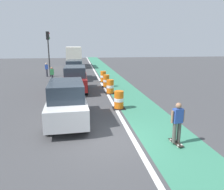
% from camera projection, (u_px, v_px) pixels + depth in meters
% --- Properties ---
extents(ground_plane, '(100.00, 100.00, 0.00)m').
position_uv_depth(ground_plane, '(111.00, 139.00, 8.94)').
color(ground_plane, '#424244').
extents(bike_lane_strip, '(2.50, 80.00, 0.01)m').
position_uv_depth(bike_lane_strip, '(118.00, 84.00, 20.82)').
color(bike_lane_strip, '#387F60').
rests_on(bike_lane_strip, ground).
extents(lane_divider_stripe, '(0.20, 80.00, 0.01)m').
position_uv_depth(lane_divider_stripe, '(102.00, 84.00, 20.60)').
color(lane_divider_stripe, silver).
rests_on(lane_divider_stripe, ground).
extents(skateboarder_on_lane, '(0.57, 0.82, 1.69)m').
position_uv_depth(skateboarder_on_lane, '(177.00, 122.00, 8.30)').
color(skateboarder_on_lane, black).
rests_on(skateboarder_on_lane, ground).
extents(parked_suv_nearest, '(2.07, 4.67, 2.04)m').
position_uv_depth(parked_suv_nearest, '(67.00, 102.00, 10.69)').
color(parked_suv_nearest, silver).
rests_on(parked_suv_nearest, ground).
extents(parked_suv_second, '(1.95, 4.62, 2.04)m').
position_uv_depth(parked_suv_second, '(75.00, 79.00, 17.55)').
color(parked_suv_second, maroon).
rests_on(parked_suv_second, ground).
extents(parked_suv_third, '(1.99, 4.64, 2.04)m').
position_uv_depth(parked_suv_third, '(75.00, 70.00, 23.48)').
color(parked_suv_third, '#9EA0A5').
rests_on(parked_suv_third, ground).
extents(traffic_barrel_front, '(0.73, 0.73, 1.09)m').
position_uv_depth(traffic_barrel_front, '(119.00, 100.00, 12.97)').
color(traffic_barrel_front, orange).
rests_on(traffic_barrel_front, ground).
extents(traffic_barrel_mid, '(0.73, 0.73, 1.09)m').
position_uv_depth(traffic_barrel_mid, '(110.00, 87.00, 16.87)').
color(traffic_barrel_mid, orange).
rests_on(traffic_barrel_mid, ground).
extents(traffic_barrel_back, '(0.73, 0.73, 1.09)m').
position_uv_depth(traffic_barrel_back, '(106.00, 81.00, 19.40)').
color(traffic_barrel_back, orange).
rests_on(traffic_barrel_back, ground).
extents(traffic_barrel_far, '(0.73, 0.73, 1.09)m').
position_uv_depth(traffic_barrel_far, '(103.00, 77.00, 21.88)').
color(traffic_barrel_far, orange).
rests_on(traffic_barrel_far, ground).
extents(delivery_truck_down_block, '(2.49, 7.65, 3.23)m').
position_uv_depth(delivery_truck_down_block, '(74.00, 55.00, 35.28)').
color(delivery_truck_down_block, silver).
rests_on(delivery_truck_down_block, ground).
extents(traffic_light_corner, '(0.41, 0.32, 5.10)m').
position_uv_depth(traffic_light_corner, '(48.00, 46.00, 24.58)').
color(traffic_light_corner, '#2D2D2D').
rests_on(traffic_light_corner, ground).
extents(pedestrian_crossing, '(0.34, 0.20, 1.61)m').
position_uv_depth(pedestrian_crossing, '(47.00, 69.00, 25.26)').
color(pedestrian_crossing, '#33333D').
rests_on(pedestrian_crossing, ground).
extents(pedestrian_waiting, '(0.34, 0.20, 1.61)m').
position_uv_depth(pedestrian_waiting, '(52.00, 75.00, 20.90)').
color(pedestrian_waiting, '#33333D').
rests_on(pedestrian_waiting, ground).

